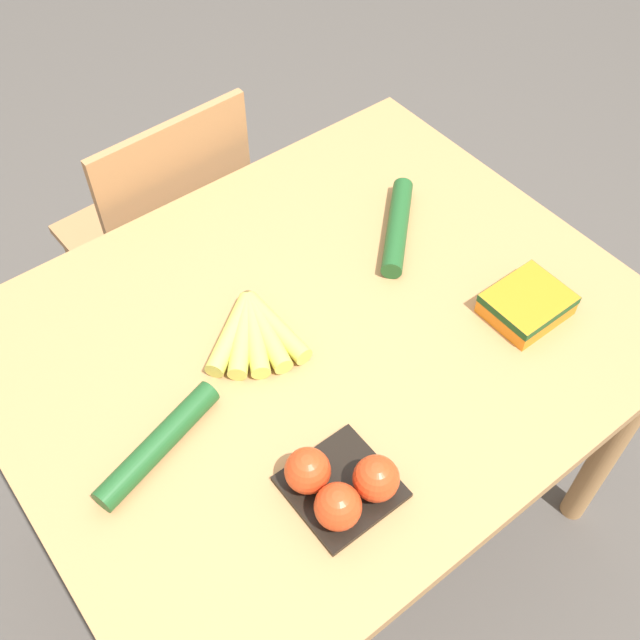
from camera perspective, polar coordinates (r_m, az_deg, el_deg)
ground_plane at (r=2.05m, az=0.00°, el=-14.08°), size 12.00×12.00×0.00m
dining_table at (r=1.47m, az=0.00°, el=-3.35°), size 1.17×0.95×0.76m
chair at (r=2.00m, az=-11.59°, el=6.06°), size 0.43×0.42×0.90m
banana_bunch at (r=1.37m, az=-5.07°, el=-0.89°), size 0.17×0.19×0.04m
tomato_pack at (r=1.18m, az=1.58°, el=-12.48°), size 0.16×0.16×0.08m
carrot_bag at (r=1.45m, az=15.52°, el=1.26°), size 0.15×0.12×0.05m
cucumber_near at (r=1.55m, az=5.93°, el=7.12°), size 0.22×0.21×0.04m
cucumber_far at (r=1.26m, az=-12.21°, el=-9.21°), size 0.26×0.11×0.04m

